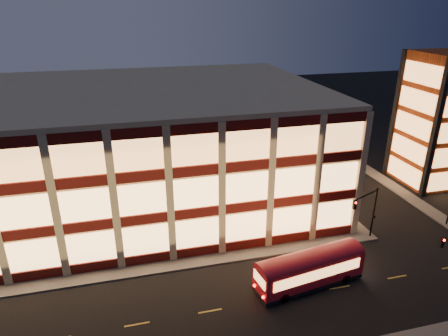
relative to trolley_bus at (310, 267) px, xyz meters
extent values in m
plane|color=black|center=(-13.42, 4.92, -1.90)|extent=(200.00, 200.00, 0.00)
cube|color=#514F4C|center=(-16.42, 5.92, -1.83)|extent=(54.00, 2.00, 0.15)
cube|color=#514F4C|center=(9.58, 21.92, -1.83)|extent=(2.00, 30.00, 0.15)
cube|color=#514F4C|center=(20.58, 21.92, -1.83)|extent=(2.00, 30.00, 0.15)
cube|color=tan|center=(-16.42, 21.92, 5.10)|extent=(50.00, 30.00, 14.00)
cube|color=tan|center=(-16.42, 21.92, 12.35)|extent=(50.40, 30.40, 0.50)
cube|color=#470C0A|center=(-16.42, 6.80, -1.25)|extent=(50.10, 0.25, 1.00)
cube|color=#FFB56B|center=(-16.42, 6.82, 0.85)|extent=(49.00, 0.20, 3.00)
cube|color=#470C0A|center=(8.70, 21.92, -1.25)|extent=(0.25, 30.10, 1.00)
cube|color=#FFB56B|center=(8.68, 21.92, 0.85)|extent=(0.20, 29.00, 3.00)
cube|color=#470C0A|center=(-16.42, 6.80, 3.15)|extent=(50.10, 0.25, 1.00)
cube|color=#FFB56B|center=(-16.42, 6.82, 5.25)|extent=(49.00, 0.20, 3.00)
cube|color=#470C0A|center=(8.70, 21.92, 3.15)|extent=(0.25, 30.10, 1.00)
cube|color=#FFB56B|center=(8.68, 21.92, 5.25)|extent=(0.20, 29.00, 3.00)
cube|color=#470C0A|center=(-16.42, 6.80, 7.55)|extent=(50.10, 0.25, 1.00)
cube|color=#FFB56B|center=(-16.42, 6.82, 9.65)|extent=(49.00, 0.20, 3.00)
cube|color=#470C0A|center=(8.70, 21.92, 7.55)|extent=(0.25, 30.10, 1.00)
cube|color=#FFB56B|center=(8.68, 21.92, 9.65)|extent=(0.20, 29.00, 3.00)
cube|color=#8C3814|center=(26.58, 16.92, 7.10)|extent=(8.00, 8.00, 18.00)
cube|color=black|center=(22.58, 12.92, 7.10)|extent=(0.60, 0.60, 18.00)
cube|color=black|center=(22.58, 20.92, 7.10)|extent=(0.60, 0.60, 18.00)
cube|color=black|center=(30.58, 20.92, 7.10)|extent=(0.60, 0.60, 18.00)
cube|color=#FFA659|center=(22.50, 16.92, -0.10)|extent=(0.16, 6.60, 2.60)
cube|color=#FFA659|center=(22.50, 16.92, 3.30)|extent=(0.16, 6.60, 2.60)
cube|color=#FFA659|center=(22.50, 16.92, 6.70)|extent=(0.16, 6.60, 2.60)
cube|color=#FFA659|center=(22.50, 16.92, 10.10)|extent=(0.16, 6.60, 2.60)
cube|color=#FFA659|center=(22.50, 16.92, 13.50)|extent=(0.16, 6.60, 2.60)
cylinder|color=black|center=(10.08, 5.72, 1.10)|extent=(0.18, 0.18, 6.00)
cylinder|color=black|center=(8.33, 4.97, 3.80)|extent=(3.56, 1.63, 0.14)
cube|color=black|center=(6.58, 4.22, 3.30)|extent=(0.32, 0.32, 0.95)
sphere|color=#FF0C05|center=(6.58, 4.04, 3.60)|extent=(0.20, 0.20, 0.20)
cube|color=black|center=(10.08, 5.52, 0.70)|extent=(0.25, 0.18, 0.28)
cube|color=black|center=(10.08, -3.58, 3.30)|extent=(0.32, 0.32, 0.95)
sphere|color=#FF0C05|center=(10.08, -3.76, 3.60)|extent=(0.20, 0.20, 0.20)
cube|color=#9D0814|center=(0.00, 0.00, -0.18)|extent=(10.41, 4.06, 2.33)
cube|color=black|center=(0.00, 0.00, -1.55)|extent=(10.41, 4.06, 0.35)
cylinder|color=black|center=(-3.03, -1.60, -1.45)|extent=(0.95, 0.44, 0.91)
cylinder|color=black|center=(-3.38, 0.60, -1.45)|extent=(0.95, 0.44, 0.91)
cylinder|color=black|center=(3.38, -0.60, -1.45)|extent=(0.95, 0.44, 0.91)
cylinder|color=black|center=(3.03, 1.60, -1.45)|extent=(0.95, 0.44, 0.91)
cube|color=#FFA659|center=(0.20, -1.28, 0.12)|extent=(8.83, 1.43, 1.01)
cube|color=#FFA659|center=(-0.20, 1.28, 0.12)|extent=(8.83, 1.43, 1.01)
camera|label=1|loc=(-14.77, -26.68, 21.97)|focal=32.00mm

